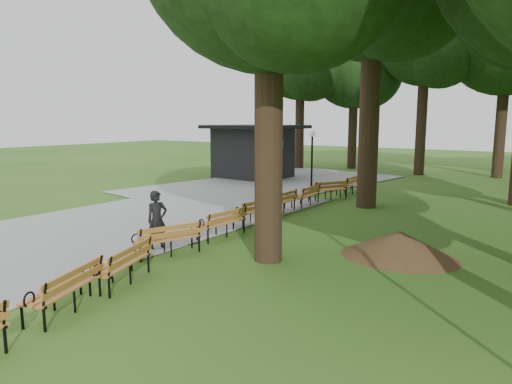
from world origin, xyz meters
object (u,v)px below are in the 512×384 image
Objects in this scene: person at (157,220)px; kiosk at (253,152)px; bench_6 at (279,202)px; bench_8 at (328,190)px; bench_7 at (305,195)px; bench_9 at (348,184)px; bench_4 at (221,223)px; bench_2 at (121,264)px; bench_3 at (167,239)px; bench_1 at (63,289)px; bench_5 at (255,211)px; lamp_post at (312,147)px; dirt_mound at (399,244)px.

kiosk reaches higher than person.
bench_8 is at bearing 176.80° from bench_6.
bench_7 is 4.07m from bench_9.
bench_4 is 1.00× the size of bench_9.
bench_2 and bench_3 have the same top height.
bench_6 is at bearing 167.99° from bench_1.
person is 0.86× the size of bench_3.
bench_9 is at bearing 15.51° from person.
bench_1 is at bearing 35.04° from bench_8.
bench_5 is at bearing 168.49° from bench_2.
bench_3 is at bearing -59.84° from kiosk.
bench_3 is 1.00× the size of bench_4.
lamp_post reaches higher than bench_3.
lamp_post reaches higher than bench_7.
kiosk is 2.70× the size of bench_5.
bench_5 is 1.87m from bench_6.
person is 0.75m from bench_3.
kiosk is 9.65m from bench_7.
lamp_post is 3.18m from bench_8.
bench_5 is (-5.30, 1.24, 0.09)m from dirt_mound.
bench_6 is (0.29, 6.01, -0.38)m from person.
bench_1 is (2.87, -15.84, -1.75)m from lamp_post.
bench_6 is (1.58, -5.87, -1.75)m from lamp_post.
kiosk is 2.70× the size of bench_8.
bench_2 is 10.41m from bench_7.
bench_3 is 1.00× the size of bench_9.
kiosk is 2.01× the size of dirt_mound.
kiosk is 14.49m from bench_4.
bench_2 is at bearing -60.83° from kiosk.
lamp_post is at bearing -149.18° from bench_3.
person reaches higher than bench_3.
bench_4 and bench_7 have the same top height.
kiosk reaches higher than bench_7.
bench_3 is at bearing 11.12° from bench_5.
bench_1 is 10.06m from bench_6.
bench_7 is at bearing -169.68° from bench_5.
bench_3 is 1.00× the size of bench_6.
dirt_mound is 8.03m from bench_1.
person is at bearing -177.62° from bench_1.
lamp_post is at bearing -158.02° from bench_5.
bench_2 is 6.56m from bench_5.
bench_1 is (-4.17, -6.87, 0.09)m from dirt_mound.
bench_5 is at bearing -171.51° from bench_4.
kiosk is at bearing -132.05° from bench_3.
bench_1 is at bearing 17.13° from bench_5.
lamp_post reaches higher than bench_4.
bench_6 and bench_7 have the same top height.
bench_2 reaches higher than dirt_mound.
bench_2 is 1.00× the size of bench_8.
bench_1 is 1.00× the size of bench_3.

